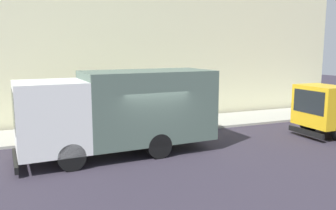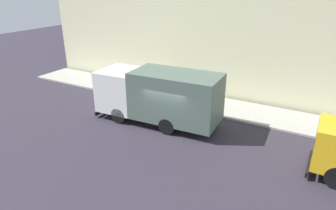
% 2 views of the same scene
% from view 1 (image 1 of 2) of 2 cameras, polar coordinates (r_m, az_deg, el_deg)
% --- Properties ---
extents(ground, '(80.00, 80.00, 0.00)m').
position_cam_1_polar(ground, '(13.78, -2.54, -8.10)').
color(ground, '#312B37').
extents(sidewalk, '(3.20, 30.00, 0.12)m').
position_cam_1_polar(sidewalk, '(18.02, -7.48, -3.85)').
color(sidewalk, '#A9A89D').
rests_on(sidewalk, ground).
extents(building_facade, '(0.50, 30.00, 11.24)m').
position_cam_1_polar(building_facade, '(19.67, -9.42, 13.48)').
color(building_facade, beige).
rests_on(building_facade, ground).
extents(large_utility_truck, '(2.96, 7.66, 3.23)m').
position_cam_1_polar(large_utility_truck, '(13.62, -7.76, -0.66)').
color(large_utility_truck, white).
rests_on(large_utility_truck, ground).
extents(pedestrian_walking, '(0.49, 0.49, 1.77)m').
position_cam_1_polar(pedestrian_walking, '(18.14, -13.16, -0.70)').
color(pedestrian_walking, black).
rests_on(pedestrian_walking, sidewalk).
extents(pedestrian_standing, '(0.49, 0.49, 1.66)m').
position_cam_1_polar(pedestrian_standing, '(18.20, -16.99, -1.04)').
color(pedestrian_standing, '#5A5147').
rests_on(pedestrian_standing, sidewalk).
extents(traffic_cone_orange, '(0.48, 0.48, 0.68)m').
position_cam_1_polar(traffic_cone_orange, '(16.34, -22.21, -4.35)').
color(traffic_cone_orange, orange).
rests_on(traffic_cone_orange, sidewalk).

